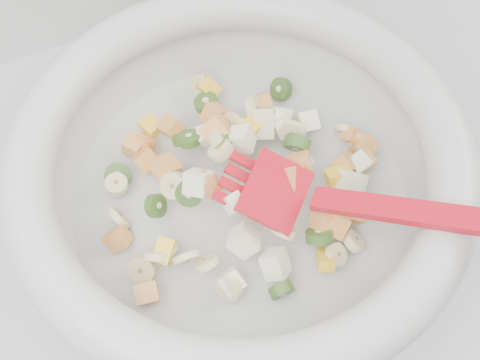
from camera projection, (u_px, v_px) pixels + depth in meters
name	position (u px, v px, depth m)	size (l,w,h in m)	color
counter	(215.00, 334.00, 1.01)	(2.00, 0.60, 0.90)	#A6A6AC
mixing_bowl	(240.00, 171.00, 0.57)	(0.43, 0.44, 0.16)	#B8B8B6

